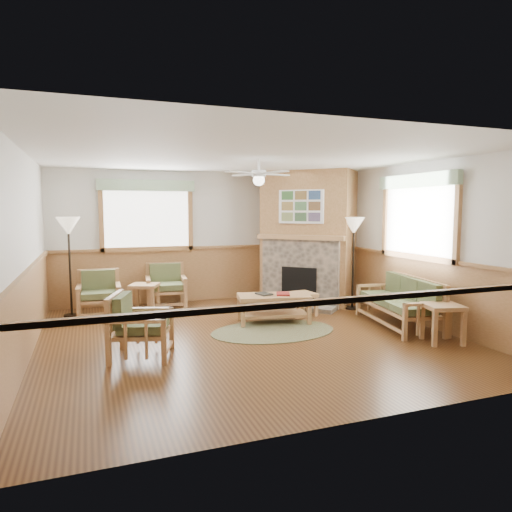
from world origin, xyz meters
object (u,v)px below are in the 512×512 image
object	(u,v)px
armchair_left	(142,325)
coffee_table	(274,309)
armchair_back_left	(99,294)
floor_lamp_right	(353,263)
end_table_chairs	(145,298)
floor_lamp_left	(70,267)
sofa	(398,302)
armchair_back_right	(166,286)
footstool	(301,304)
end_table_sofa	(442,323)

from	to	relation	value
armchair_left	coffee_table	bearing A→B (deg)	-47.19
armchair_back_left	floor_lamp_right	bearing A→B (deg)	-11.13
coffee_table	end_table_chairs	bearing A→B (deg)	154.33
floor_lamp_left	floor_lamp_right	world-z (taller)	floor_lamp_left
sofa	floor_lamp_left	size ratio (longest dim) A/B	0.98
armchair_back_right	armchair_left	bearing A→B (deg)	-99.18
armchair_left	floor_lamp_right	distance (m)	4.47
footstool	floor_lamp_left	world-z (taller)	floor_lamp_left
sofa	coffee_table	world-z (taller)	sofa
armchair_back_right	armchair_back_left	bearing A→B (deg)	-157.48
armchair_back_left	coffee_table	xyz separation A→B (m)	(2.78, -1.52, -0.17)
end_table_sofa	floor_lamp_right	world-z (taller)	floor_lamp_right
armchair_back_right	floor_lamp_right	distance (m)	3.68
coffee_table	footstool	size ratio (longest dim) A/B	2.52
end_table_sofa	armchair_left	bearing A→B (deg)	168.45
end_table_chairs	end_table_sofa	xyz separation A→B (m)	(3.82, -3.45, 0.01)
footstool	floor_lamp_left	xyz separation A→B (m)	(-3.93, 1.36, 0.69)
armchair_back_left	end_table_sofa	distance (m)	5.77
armchair_back_right	armchair_left	world-z (taller)	armchair_back_right
end_table_chairs	armchair_left	bearing A→B (deg)	-97.36
armchair_back_right	coffee_table	bearing A→B (deg)	-45.55
armchair_left	end_table_sofa	size ratio (longest dim) A/B	1.48
armchair_back_right	floor_lamp_left	size ratio (longest dim) A/B	0.47
sofa	coffee_table	xyz separation A→B (m)	(-1.85, 0.91, -0.16)
armchair_back_right	coffee_table	xyz separation A→B (m)	(1.52, -1.90, -0.19)
armchair_back_left	end_table_chairs	distance (m)	0.82
sofa	armchair_back_right	bearing A→B (deg)	-120.13
coffee_table	end_table_sofa	world-z (taller)	end_table_sofa
armchair_back_left	floor_lamp_right	world-z (taller)	floor_lamp_right
floor_lamp_left	floor_lamp_right	size ratio (longest dim) A/B	1.01
armchair_left	coffee_table	distance (m)	2.56
armchair_left	end_table_chairs	distance (m)	2.63
armchair_back_right	armchair_left	xyz separation A→B (m)	(-0.80, -2.98, -0.01)
floor_lamp_left	armchair_back_left	bearing A→B (deg)	-20.50
coffee_table	end_table_sofa	distance (m)	2.67
armchair_back_right	floor_lamp_left	xyz separation A→B (m)	(-1.74, -0.20, 0.48)
armchair_back_left	armchair_left	world-z (taller)	armchair_left
sofa	end_table_chairs	world-z (taller)	sofa
armchair_back_right	footstool	xyz separation A→B (m)	(2.19, -1.56, -0.22)
coffee_table	end_table_chairs	world-z (taller)	end_table_chairs
end_table_sofa	floor_lamp_left	size ratio (longest dim) A/B	0.31
armchair_back_right	end_table_sofa	bearing A→B (deg)	-42.91
end_table_sofa	footstool	xyz separation A→B (m)	(-1.17, 2.27, -0.07)
armchair_back_right	coffee_table	world-z (taller)	armchair_back_right
armchair_left	floor_lamp_right	world-z (taller)	floor_lamp_right
coffee_table	end_table_chairs	distance (m)	2.50
floor_lamp_left	armchair_left	bearing A→B (deg)	-71.27
armchair_back_left	coffee_table	size ratio (longest dim) A/B	0.69
footstool	floor_lamp_right	bearing A→B (deg)	6.56
armchair_back_left	footstool	bearing A→B (deg)	-17.24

